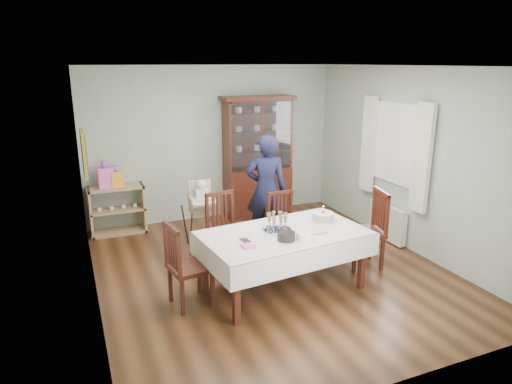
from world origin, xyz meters
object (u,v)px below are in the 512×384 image
dining_table (284,261)px  gift_bag_orange (116,177)px  chair_far_left (227,245)px  birthday_cake (323,217)px  gift_bag_pink (106,176)px  woman (266,190)px  champagne_tray (277,225)px  chair_end_right (364,244)px  high_chair (202,221)px  chair_end_left (189,281)px  sideboard (117,210)px  china_cabinet (258,155)px  chair_far_right (284,237)px

dining_table → gift_bag_orange: (-1.64, 2.80, 0.57)m
chair_far_left → gift_bag_orange: size_ratio=2.86×
birthday_cake → gift_bag_pink: (-2.44, 2.65, 0.18)m
woman → champagne_tray: 1.50m
chair_end_right → gift_bag_orange: (-2.98, 2.61, 0.64)m
chair_end_right → high_chair: chair_end_right is taller
dining_table → woman: woman is taller
high_chair → chair_far_left: bearing=-77.3°
chair_end_left → sideboard: bearing=1.4°
dining_table → china_cabinet: bearing=73.5°
chair_far_right → gift_bag_orange: bearing=139.6°
high_chair → gift_bag_pink: gift_bag_pink is taller
woman → birthday_cake: size_ratio=5.38×
sideboard → chair_far_left: bearing=-56.3°
high_chair → birthday_cake: size_ratio=3.33×
chair_far_right → gift_bag_pink: gift_bag_pink is taller
chair_far_left → gift_bag_pink: 2.42m
woman → gift_bag_orange: woman is taller
china_cabinet → sideboard: china_cabinet is taller
chair_far_left → gift_bag_pink: (-1.39, 1.86, 0.69)m
chair_far_right → chair_end_right: chair_end_right is taller
china_cabinet → gift_bag_orange: 2.48m
birthday_cake → gift_bag_orange: 3.49m
high_chair → gift_bag_orange: (-1.09, 1.11, 0.54)m
sideboard → birthday_cake: size_ratio=2.82×
china_cabinet → chair_far_right: size_ratio=2.34×
chair_far_right → birthday_cake: birthday_cake is taller
champagne_tray → woman: bearing=71.2°
chair_far_left → dining_table: bearing=-75.4°
woman → high_chair: bearing=11.0°
chair_far_left → birthday_cake: 1.41m
gift_bag_orange → sideboard: bearing=143.1°
chair_end_right → woman: woman is taller
woman → high_chair: size_ratio=1.61×
chair_far_right → sideboard: bearing=139.6°
chair_end_left → chair_end_right: 2.52m
gift_bag_orange → chair_end_right: bearing=-41.2°
gift_bag_orange → high_chair: bearing=-45.4°
dining_table → gift_bag_pink: 3.39m
birthday_cake → chair_end_left: bearing=-177.9°
woman → champagne_tray: (-0.48, -1.42, -0.03)m
chair_end_right → chair_far_left: bearing=-100.2°
china_cabinet → gift_bag_pink: (-2.64, 0.00, -0.12)m
birthday_cake → gift_bag_pink: 3.60m
woman → gift_bag_orange: 2.44m
chair_end_left → champagne_tray: size_ratio=2.85×
birthday_cake → gift_bag_pink: size_ratio=0.71×
chair_end_right → chair_end_left: bearing=-74.7°
high_chair → gift_bag_orange: gift_bag_orange is taller
china_cabinet → chair_end_left: 3.47m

